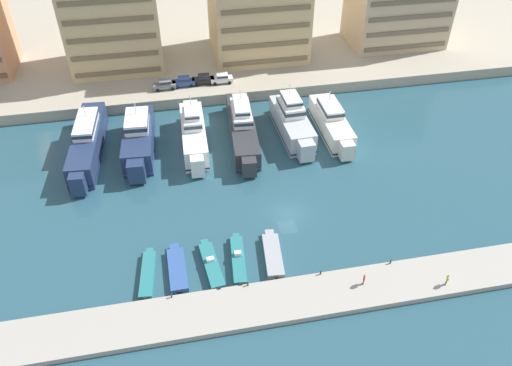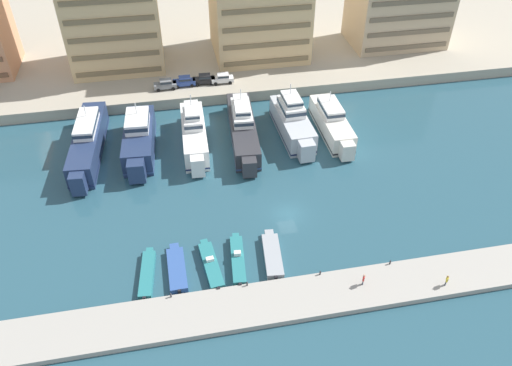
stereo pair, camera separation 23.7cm
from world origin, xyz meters
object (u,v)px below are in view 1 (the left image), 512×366
(motorboat_teal_mid_left, at_px, (211,265))
(car_blue_left, at_px, (184,81))
(motorboat_blue_left, at_px, (177,269))
(yacht_white_mid_left, at_px, (194,133))
(yacht_charcoal_center_left, at_px, (242,127))
(car_grey_far_left, at_px, (165,84))
(yacht_navy_left, at_px, (139,139))
(car_black_mid_left, at_px, (203,79))
(motorboat_grey_center, at_px, (273,255))
(yacht_silver_center, at_px, (292,122))
(motorboat_teal_far_left, at_px, (148,274))
(pedestrian_near_edge, at_px, (447,279))
(yacht_ivory_center_right, at_px, (331,122))
(car_white_center_left, at_px, (222,78))
(motorboat_teal_center_left, at_px, (238,260))
(pedestrian_mid_deck, at_px, (364,278))
(yacht_navy_far_left, at_px, (88,142))

(motorboat_teal_mid_left, bearing_deg, car_blue_left, 89.56)
(motorboat_blue_left, bearing_deg, yacht_white_mid_left, 79.86)
(yacht_charcoal_center_left, distance_m, car_grey_far_left, 19.38)
(yacht_navy_left, bearing_deg, car_black_mid_left, 53.48)
(motorboat_grey_center, bearing_deg, yacht_silver_center, 70.96)
(yacht_navy_left, relative_size, motorboat_teal_far_left, 2.21)
(motorboat_teal_far_left, bearing_deg, pedestrian_near_edge, -14.04)
(yacht_ivory_center_right, relative_size, motorboat_teal_mid_left, 2.03)
(car_grey_far_left, height_order, pedestrian_near_edge, car_grey_far_left)
(car_blue_left, xyz_separation_m, car_white_center_left, (7.09, -0.15, 0.00))
(yacht_silver_center, xyz_separation_m, car_white_center_left, (-9.42, 16.11, 0.58))
(motorboat_teal_center_left, height_order, motorboat_grey_center, motorboat_teal_center_left)
(yacht_navy_left, xyz_separation_m, pedestrian_mid_deck, (25.19, -33.09, -0.53))
(yacht_navy_left, distance_m, yacht_white_mid_left, 8.67)
(yacht_navy_left, xyz_separation_m, yacht_silver_center, (24.97, -0.00, 0.14))
(motorboat_blue_left, distance_m, car_grey_far_left, 42.14)
(car_grey_far_left, xyz_separation_m, car_blue_left, (3.48, 0.51, 0.00))
(car_black_mid_left, bearing_deg, yacht_silver_center, -52.00)
(motorboat_teal_center_left, xyz_separation_m, car_grey_far_left, (-6.52, 42.11, 2.51))
(car_grey_far_left, height_order, pedestrian_mid_deck, car_grey_far_left)
(yacht_navy_far_left, relative_size, yacht_silver_center, 1.29)
(yacht_white_mid_left, height_order, car_blue_left, yacht_white_mid_left)
(yacht_ivory_center_right, height_order, motorboat_teal_far_left, yacht_ivory_center_right)
(car_grey_far_left, xyz_separation_m, car_black_mid_left, (7.17, 0.66, 0.00))
(yacht_ivory_center_right, relative_size, pedestrian_mid_deck, 10.20)
(yacht_navy_far_left, bearing_deg, pedestrian_mid_deck, -45.57)
(motorboat_teal_center_left, distance_m, car_grey_far_left, 42.68)
(motorboat_grey_center, bearing_deg, yacht_charcoal_center_left, 88.26)
(car_grey_far_left, bearing_deg, pedestrian_mid_deck, -67.52)
(motorboat_blue_left, xyz_separation_m, car_black_mid_left, (8.15, 42.71, 2.61))
(motorboat_grey_center, xyz_separation_m, pedestrian_mid_deck, (9.33, -6.69, 1.27))
(pedestrian_near_edge, bearing_deg, motorboat_teal_mid_left, 162.37)
(yacht_navy_left, distance_m, yacht_silver_center, 24.97)
(pedestrian_near_edge, bearing_deg, yacht_white_mid_left, 126.69)
(car_blue_left, bearing_deg, car_black_mid_left, 2.43)
(yacht_silver_center, distance_m, motorboat_teal_far_left, 36.13)
(car_black_mid_left, height_order, pedestrian_near_edge, car_black_mid_left)
(motorboat_teal_center_left, height_order, pedestrian_near_edge, pedestrian_near_edge)
(yacht_ivory_center_right, xyz_separation_m, car_grey_far_left, (-26.52, 16.61, 1.02))
(yacht_navy_far_left, height_order, motorboat_teal_far_left, yacht_navy_far_left)
(yacht_white_mid_left, relative_size, car_grey_far_left, 4.26)
(motorboat_teal_mid_left, bearing_deg, car_black_mid_left, 84.66)
(yacht_charcoal_center_left, bearing_deg, motorboat_teal_center_left, -100.97)
(motorboat_teal_far_left, bearing_deg, motorboat_blue_left, 2.58)
(yacht_white_mid_left, relative_size, car_white_center_left, 4.24)
(car_white_center_left, bearing_deg, yacht_silver_center, -59.69)
(motorboat_blue_left, distance_m, car_black_mid_left, 43.56)
(motorboat_teal_mid_left, distance_m, car_black_mid_left, 43.26)
(yacht_ivory_center_right, bearing_deg, car_black_mid_left, 138.24)
(yacht_navy_left, distance_m, yacht_charcoal_center_left, 16.67)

